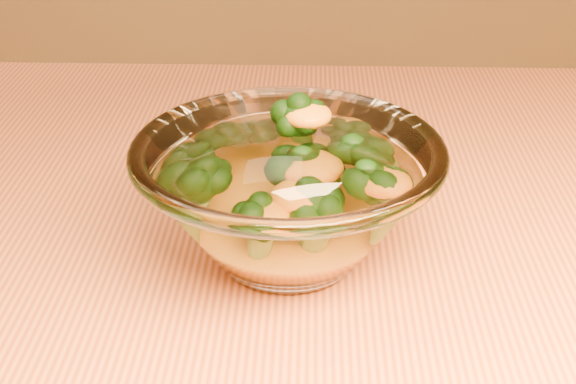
{
  "coord_description": "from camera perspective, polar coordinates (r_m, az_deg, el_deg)",
  "views": [
    {
      "loc": [
        0.09,
        -0.39,
        1.04
      ],
      "look_at": [
        0.07,
        0.04,
        0.8
      ],
      "focal_mm": 50.0,
      "sensor_mm": 36.0,
      "label": 1
    }
  ],
  "objects": [
    {
      "name": "cheese_sauce",
      "position": [
        0.5,
        0.0,
        -2.2
      ],
      "size": [
        0.1,
        0.1,
        0.03
      ],
      "primitive_type": "ellipsoid",
      "color": "orange",
      "rests_on": "glass_bowl"
    },
    {
      "name": "broccoli_heap",
      "position": [
        0.49,
        0.31,
        1.05
      ],
      "size": [
        0.14,
        0.11,
        0.07
      ],
      "color": "black",
      "rests_on": "cheese_sauce"
    },
    {
      "name": "glass_bowl",
      "position": [
        0.49,
        0.0,
        -0.42
      ],
      "size": [
        0.19,
        0.19,
        0.08
      ],
      "color": "white",
      "rests_on": "table"
    }
  ]
}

